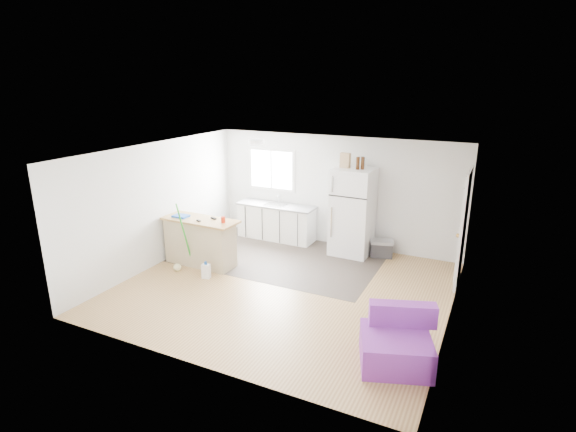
% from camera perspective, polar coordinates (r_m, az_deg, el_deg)
% --- Properties ---
extents(room, '(5.51, 5.01, 2.41)m').
position_cam_1_polar(room, '(7.59, -0.48, -0.93)').
color(room, olive).
rests_on(room, ground).
extents(vinyl_zone, '(4.05, 2.50, 0.00)m').
position_cam_1_polar(vinyl_zone, '(9.35, -1.05, -5.18)').
color(vinyl_zone, '#332C26').
rests_on(vinyl_zone, floor).
extents(window, '(1.18, 0.06, 0.98)m').
position_cam_1_polar(window, '(10.33, -2.09, 5.93)').
color(window, white).
rests_on(window, back_wall).
extents(interior_door, '(0.11, 0.92, 2.10)m').
position_cam_1_polar(interior_door, '(8.42, 21.35, -1.61)').
color(interior_door, white).
rests_on(interior_door, right_wall).
extents(ceiling_fixture, '(0.30, 0.30, 0.07)m').
position_cam_1_polar(ceiling_fixture, '(8.92, -4.05, 9.40)').
color(ceiling_fixture, white).
rests_on(ceiling_fixture, ceiling).
extents(kitchen_cabinets, '(1.82, 0.58, 1.08)m').
position_cam_1_polar(kitchen_cabinets, '(10.27, -1.50, -0.69)').
color(kitchen_cabinets, white).
rests_on(kitchen_cabinets, floor).
extents(peninsula, '(1.55, 0.63, 0.94)m').
position_cam_1_polar(peninsula, '(9.00, -11.07, -3.18)').
color(peninsula, '#C6B98F').
rests_on(peninsula, floor).
extents(refrigerator, '(0.82, 0.78, 1.82)m').
position_cam_1_polar(refrigerator, '(9.35, 8.21, 0.53)').
color(refrigerator, white).
rests_on(refrigerator, floor).
extents(cooler, '(0.53, 0.43, 0.35)m').
position_cam_1_polar(cooler, '(9.51, 11.80, -4.02)').
color(cooler, '#2C2C2E').
rests_on(cooler, floor).
extents(purple_seat, '(1.10, 1.09, 0.72)m').
position_cam_1_polar(purple_seat, '(6.18, 13.61, -15.53)').
color(purple_seat, purple).
rests_on(purple_seat, floor).
extents(cleaner_jug, '(0.16, 0.13, 0.33)m').
position_cam_1_polar(cleaner_jug, '(8.48, -10.36, -6.87)').
color(cleaner_jug, white).
rests_on(cleaner_jug, floor).
extents(mop, '(0.23, 0.38, 1.37)m').
position_cam_1_polar(mop, '(8.88, -13.65, -5.35)').
color(mop, green).
rests_on(mop, floor).
extents(red_cup, '(0.08, 0.08, 0.12)m').
position_cam_1_polar(red_cup, '(8.53, -8.23, -0.47)').
color(red_cup, red).
rests_on(red_cup, peninsula).
extents(blue_tray, '(0.30, 0.22, 0.04)m').
position_cam_1_polar(blue_tray, '(9.05, -13.45, -0.00)').
color(blue_tray, blue).
rests_on(blue_tray, peninsula).
extents(tool_a, '(0.15, 0.10, 0.03)m').
position_cam_1_polar(tool_a, '(8.79, -9.44, -0.28)').
color(tool_a, black).
rests_on(tool_a, peninsula).
extents(tool_b, '(0.11, 0.07, 0.03)m').
position_cam_1_polar(tool_b, '(8.70, -11.29, -0.58)').
color(tool_b, black).
rests_on(tool_b, peninsula).
extents(cardboard_box, '(0.21, 0.12, 0.30)m').
position_cam_1_polar(cardboard_box, '(9.15, 7.28, 7.02)').
color(cardboard_box, tan).
rests_on(cardboard_box, refrigerator).
extents(bottle_left, '(0.09, 0.09, 0.25)m').
position_cam_1_polar(bottle_left, '(9.02, 8.85, 6.65)').
color(bottle_left, '#371C0A').
rests_on(bottle_left, refrigerator).
extents(bottle_right, '(0.08, 0.08, 0.25)m').
position_cam_1_polar(bottle_right, '(9.05, 9.46, 6.65)').
color(bottle_right, '#371C0A').
rests_on(bottle_right, refrigerator).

